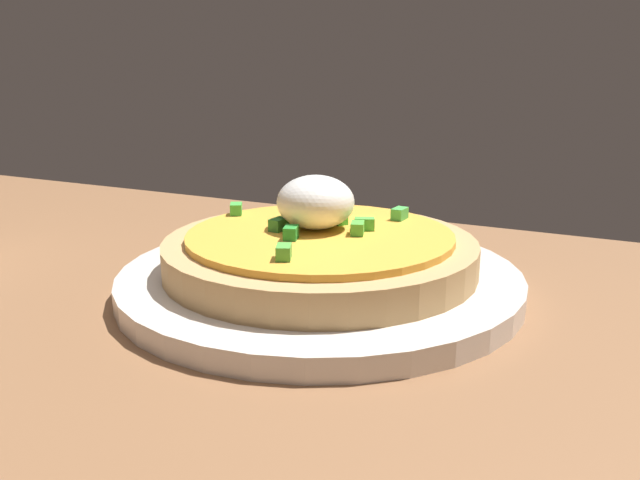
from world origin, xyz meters
The scene contains 3 objects.
dining_table centered at (0.00, 0.00, 1.70)cm, with size 129.06×65.34×3.40cm, color brown.
plate centered at (-6.39, -10.90, 4.10)cm, with size 26.00×26.00×1.41cm, color silver.
pizza centered at (-6.32, -10.98, 6.28)cm, with size 20.17×20.17×6.02cm.
Camera 1 is at (-23.57, 24.99, 17.87)cm, focal length 36.03 mm.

